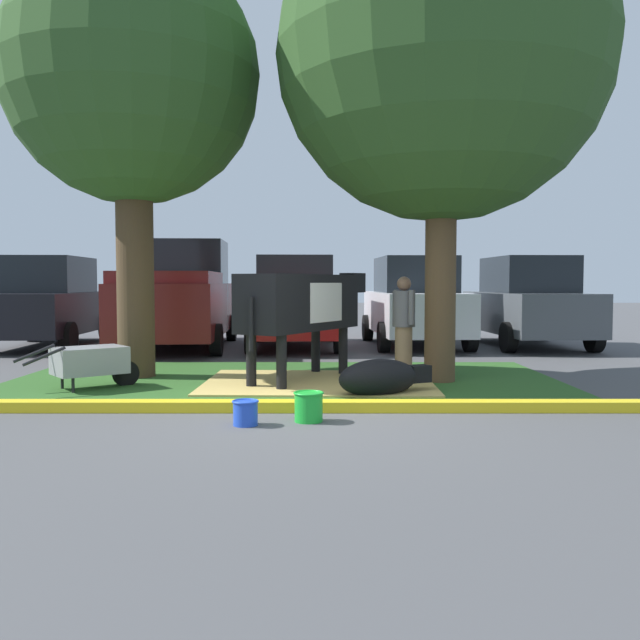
{
  "coord_description": "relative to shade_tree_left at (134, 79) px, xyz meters",
  "views": [
    {
      "loc": [
        0.13,
        -7.43,
        1.45
      ],
      "look_at": [
        0.11,
        2.34,
        0.9
      ],
      "focal_mm": 37.73,
      "sensor_mm": 36.0,
      "label": 1
    }
  ],
  "objects": [
    {
      "name": "calf_lying",
      "position": [
        3.56,
        -1.69,
        -4.23
      ],
      "size": [
        1.32,
        0.89,
        0.48
      ],
      "color": "black",
      "rests_on": "ground"
    },
    {
      "name": "grass_island",
      "position": [
        2.26,
        -0.36,
        -4.46
      ],
      "size": [
        8.01,
        4.34,
        0.02
      ],
      "primitive_type": "cube",
      "color": "#2D5B23",
      "rests_on": "ground"
    },
    {
      "name": "sedan_silver",
      "position": [
        4.94,
        5.13,
        -3.48
      ],
      "size": [
        2.18,
        4.48,
        2.02
      ],
      "color": "silver",
      "rests_on": "ground"
    },
    {
      "name": "ground_plane",
      "position": [
        2.66,
        -2.72,
        -4.47
      ],
      "size": [
        80.0,
        80.0,
        0.0
      ],
      "primitive_type": "plane",
      "color": "#4C4C4F"
    },
    {
      "name": "bucket_green",
      "position": [
        2.67,
        -3.23,
        -4.31
      ],
      "size": [
        0.32,
        0.32,
        0.31
      ],
      "color": "green",
      "rests_on": "ground"
    },
    {
      "name": "person_handler",
      "position": [
        4.05,
        -0.11,
        -3.65
      ],
      "size": [
        0.34,
        0.5,
        1.54
      ],
      "color": "#9E7F5B",
      "rests_on": "ground"
    },
    {
      "name": "shade_tree_left",
      "position": [
        0.0,
        0.0,
        0.0
      ],
      "size": [
        3.79,
        3.79,
        6.42
      ],
      "color": "#4C3823",
      "rests_on": "ground"
    },
    {
      "name": "bucket_blue",
      "position": [
        2.03,
        -3.42,
        -4.33
      ],
      "size": [
        0.27,
        0.27,
        0.26
      ],
      "color": "blue",
      "rests_on": "ground"
    },
    {
      "name": "sedan_blue",
      "position": [
        -3.34,
        4.96,
        -3.48
      ],
      "size": [
        2.18,
        4.48,
        2.02
      ],
      "color": "black",
      "rests_on": "ground"
    },
    {
      "name": "sedan_red",
      "position": [
        2.22,
        4.81,
        -3.48
      ],
      "size": [
        2.18,
        4.48,
        2.02
      ],
      "color": "red",
      "rests_on": "ground"
    },
    {
      "name": "hay_bedding",
      "position": [
        2.77,
        -0.69,
        -4.44
      ],
      "size": [
        3.26,
        2.48,
        0.04
      ],
      "primitive_type": "cube",
      "rotation": [
        0.0,
        0.0,
        -0.02
      ],
      "color": "tan",
      "rests_on": "ground"
    },
    {
      "name": "curb_yellow",
      "position": [
        2.26,
        -2.68,
        -4.41
      ],
      "size": [
        9.21,
        0.24,
        0.12
      ],
      "primitive_type": "cube",
      "color": "yellow",
      "rests_on": "ground"
    },
    {
      "name": "shade_tree_right",
      "position": [
        4.52,
        -0.48,
        0.19
      ],
      "size": [
        4.72,
        4.72,
        7.04
      ],
      "color": "brown",
      "rests_on": "ground"
    },
    {
      "name": "pickup_truck_maroon",
      "position": [
        -0.33,
        4.78,
        -3.35
      ],
      "size": [
        2.41,
        5.49,
        2.42
      ],
      "color": "maroon",
      "rests_on": "ground"
    },
    {
      "name": "cow_holstein",
      "position": [
        2.56,
        -0.39,
        -3.32
      ],
      "size": [
        1.93,
        2.87,
        1.6
      ],
      "color": "black",
      "rests_on": "ground"
    },
    {
      "name": "hatchback_white",
      "position": [
        7.49,
        5.04,
        -3.48
      ],
      "size": [
        2.18,
        4.48,
        2.02
      ],
      "color": "#4C5156",
      "rests_on": "ground"
    },
    {
      "name": "wheelbarrow",
      "position": [
        -0.29,
        -1.15,
        -4.08
      ],
      "size": [
        1.43,
        1.27,
        0.63
      ],
      "color": "gray",
      "rests_on": "ground"
    }
  ]
}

